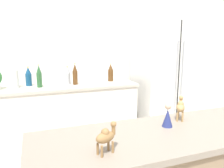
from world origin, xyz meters
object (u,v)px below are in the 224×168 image
at_px(camel_figurine, 106,136).
at_px(back_bottle_4, 29,77).
at_px(back_bottle_0, 75,74).
at_px(camel_figurine_second, 181,107).
at_px(refrigerator, 165,79).
at_px(back_bottle_2, 39,77).
at_px(back_bottle_3, 111,73).
at_px(wise_man_figurine_crimson, 168,116).
at_px(back_bottle_1, 67,76).
at_px(paper_towel_roll, 14,79).

bearing_deg(camel_figurine, back_bottle_4, 99.22).
xyz_separation_m(back_bottle_0, camel_figurine_second, (0.37, -1.82, 0.00)).
relative_size(refrigerator, back_bottle_2, 6.23).
bearing_deg(back_bottle_4, back_bottle_3, -1.57).
bearing_deg(refrigerator, back_bottle_2, 179.59).
height_order(back_bottle_2, wise_man_figurine_crimson, back_bottle_2).
height_order(camel_figurine, camel_figurine_second, camel_figurine_second).
relative_size(refrigerator, back_bottle_0, 6.23).
bearing_deg(camel_figurine, camel_figurine_second, 23.16).
bearing_deg(back_bottle_3, refrigerator, -8.72).
distance_m(refrigerator, back_bottle_2, 1.91).
relative_size(back_bottle_1, back_bottle_3, 0.94).
bearing_deg(back_bottle_0, back_bottle_2, -176.19).
xyz_separation_m(refrigerator, paper_towel_roll, (-2.22, 0.07, 0.11)).
relative_size(back_bottle_1, back_bottle_2, 0.84).
bearing_deg(refrigerator, back_bottle_1, 175.97).
height_order(paper_towel_roll, back_bottle_2, back_bottle_2).
bearing_deg(back_bottle_3, wise_man_figurine_crimson, -99.68).
xyz_separation_m(back_bottle_3, wise_man_figurine_crimson, (-0.34, -1.98, -0.01)).
xyz_separation_m(paper_towel_roll, camel_figurine, (0.54, -2.11, 0.02)).
xyz_separation_m(back_bottle_2, camel_figurine, (0.23, -2.05, -0.00)).
relative_size(paper_towel_roll, camel_figurine_second, 1.48).
bearing_deg(back_bottle_4, back_bottle_2, -48.96).
distance_m(back_bottle_0, back_bottle_3, 0.56).
xyz_separation_m(back_bottle_3, camel_figurine, (-0.81, -2.17, 0.01)).
distance_m(paper_towel_roll, camel_figurine, 2.17).
bearing_deg(back_bottle_4, wise_man_figurine_crimson, -67.69).
distance_m(back_bottle_0, back_bottle_2, 0.48).
height_order(back_bottle_0, back_bottle_1, back_bottle_0).
relative_size(back_bottle_2, camel_figurine_second, 1.88).
bearing_deg(paper_towel_roll, back_bottle_2, -9.47).
height_order(back_bottle_0, wise_man_figurine_crimson, back_bottle_0).
bearing_deg(back_bottle_4, back_bottle_1, -6.50).
bearing_deg(back_bottle_0, camel_figurine_second, -78.39).
xyz_separation_m(paper_towel_roll, wise_man_figurine_crimson, (1.01, -1.92, 0.00)).
xyz_separation_m(back_bottle_0, back_bottle_1, (-0.10, 0.06, -0.02)).
distance_m(back_bottle_2, camel_figurine, 2.07).
distance_m(back_bottle_1, back_bottle_3, 0.65).
xyz_separation_m(refrigerator, back_bottle_2, (-1.91, 0.01, 0.14)).
bearing_deg(paper_towel_roll, back_bottle_4, 29.24).
xyz_separation_m(back_bottle_4, wise_man_figurine_crimson, (0.83, -2.02, -0.00)).
xyz_separation_m(refrigerator, camel_figurine, (-1.68, -2.04, 0.14)).
bearing_deg(paper_towel_roll, back_bottle_1, 3.46).
height_order(back_bottle_4, camel_figurine_second, back_bottle_4).
distance_m(back_bottle_4, camel_figurine_second, 2.17).
xyz_separation_m(back_bottle_2, back_bottle_4, (-0.13, 0.15, -0.02)).
bearing_deg(back_bottle_2, refrigerator, -0.41).
bearing_deg(back_bottle_0, back_bottle_4, 168.79).
height_order(back_bottle_0, camel_figurine, back_bottle_0).
bearing_deg(camel_figurine, refrigerator, 50.50).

